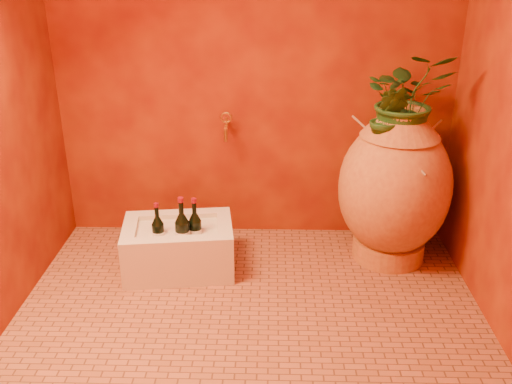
{
  "coord_description": "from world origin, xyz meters",
  "views": [
    {
      "loc": [
        0.1,
        -2.52,
        1.82
      ],
      "look_at": [
        0.03,
        0.35,
        0.57
      ],
      "focal_mm": 40.0,
      "sensor_mm": 36.0,
      "label": 1
    }
  ],
  "objects_px": {
    "wall_tap": "(226,125)",
    "amphora": "(394,187)",
    "wine_bottle_c": "(158,233)",
    "wine_bottle_b": "(195,231)",
    "wine_bottle_a": "(183,233)",
    "stone_basin": "(179,248)"
  },
  "relations": [
    {
      "from": "amphora",
      "to": "wine_bottle_a",
      "type": "relative_size",
      "value": 2.75
    },
    {
      "from": "wine_bottle_c",
      "to": "stone_basin",
      "type": "bearing_deg",
      "value": 31.6
    },
    {
      "from": "amphora",
      "to": "wine_bottle_c",
      "type": "xyz_separation_m",
      "value": [
        -1.39,
        -0.24,
        -0.21
      ]
    },
    {
      "from": "amphora",
      "to": "wall_tap",
      "type": "distance_m",
      "value": 1.1
    },
    {
      "from": "wine_bottle_a",
      "to": "amphora",
      "type": "bearing_deg",
      "value": 12.36
    },
    {
      "from": "wine_bottle_c",
      "to": "amphora",
      "type": "bearing_deg",
      "value": 9.97
    },
    {
      "from": "wine_bottle_a",
      "to": "wall_tap",
      "type": "distance_m",
      "value": 0.76
    },
    {
      "from": "wine_bottle_b",
      "to": "wine_bottle_c",
      "type": "height_order",
      "value": "wine_bottle_b"
    },
    {
      "from": "wine_bottle_b",
      "to": "wine_bottle_c",
      "type": "xyz_separation_m",
      "value": [
        -0.21,
        -0.02,
        -0.01
      ]
    },
    {
      "from": "wine_bottle_b",
      "to": "amphora",
      "type": "bearing_deg",
      "value": 10.61
    },
    {
      "from": "wine_bottle_b",
      "to": "stone_basin",
      "type": "bearing_deg",
      "value": 160.57
    },
    {
      "from": "wine_bottle_a",
      "to": "wine_bottle_c",
      "type": "height_order",
      "value": "wine_bottle_a"
    },
    {
      "from": "wine_bottle_a",
      "to": "wall_tap",
      "type": "bearing_deg",
      "value": 67.59
    },
    {
      "from": "wine_bottle_c",
      "to": "wall_tap",
      "type": "height_order",
      "value": "wall_tap"
    },
    {
      "from": "wine_bottle_a",
      "to": "wine_bottle_c",
      "type": "xyz_separation_m",
      "value": [
        -0.15,
        0.03,
        -0.02
      ]
    },
    {
      "from": "wall_tap",
      "to": "amphora",
      "type": "bearing_deg",
      "value": -14.47
    },
    {
      "from": "wine_bottle_a",
      "to": "wine_bottle_b",
      "type": "xyz_separation_m",
      "value": [
        0.07,
        0.05,
        -0.01
      ]
    },
    {
      "from": "stone_basin",
      "to": "wall_tap",
      "type": "relative_size",
      "value": 4.1
    },
    {
      "from": "wine_bottle_a",
      "to": "wine_bottle_b",
      "type": "relative_size",
      "value": 1.09
    },
    {
      "from": "amphora",
      "to": "wine_bottle_b",
      "type": "distance_m",
      "value": 1.22
    },
    {
      "from": "wine_bottle_b",
      "to": "wall_tap",
      "type": "height_order",
      "value": "wall_tap"
    },
    {
      "from": "amphora",
      "to": "wine_bottle_c",
      "type": "height_order",
      "value": "amphora"
    }
  ]
}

